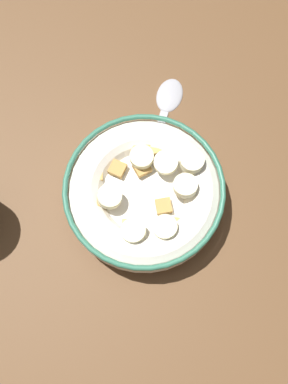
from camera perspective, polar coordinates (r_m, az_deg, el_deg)
ground_plane at (r=56.22cm, az=0.00°, el=-1.18°), size 122.18×122.18×2.00cm
cereal_bowl at (r=52.82cm, az=0.04°, el=-0.13°), size 18.05×18.05×5.61cm
spoon at (r=59.28cm, az=2.62°, el=10.15°), size 8.75×16.16×0.80cm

